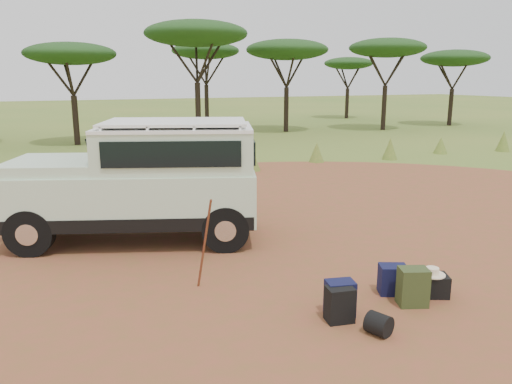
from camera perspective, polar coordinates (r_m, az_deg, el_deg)
name	(u,v)px	position (r m, az deg, el deg)	size (l,w,h in m)	color
ground	(284,264)	(8.82, 3.25, -8.17)	(140.00, 140.00, 0.00)	#547429
dirt_clearing	(284,263)	(8.82, 3.25, -8.15)	(23.00, 23.00, 0.01)	brown
grass_fringe	(168,164)	(16.69, -9.98, 3.19)	(36.60, 1.60, 0.90)	#547429
acacia_treeline	(124,44)	(27.56, -14.84, 16.07)	(46.70, 13.20, 6.26)	black
safari_vehicle	(143,183)	(10.05, -12.81, 0.96)	(5.18, 3.44, 2.37)	silver
walking_staff	(204,244)	(7.60, -5.91, -5.96)	(0.04, 0.04, 1.47)	brown
backpack_black	(340,305)	(6.85, 9.54, -12.57)	(0.35, 0.26, 0.49)	black
backpack_navy	(340,298)	(7.01, 9.56, -11.91)	(0.38, 0.27, 0.50)	#13143B
backpack_olive	(413,287)	(7.53, 17.49, -10.33)	(0.40, 0.29, 0.56)	#33421E
duffel_navy	(393,280)	(7.84, 15.35, -9.64)	(0.40, 0.30, 0.45)	#13143B
hard_case	(431,285)	(7.96, 19.37, -10.03)	(0.47, 0.33, 0.33)	black
stuff_sack	(379,324)	(6.68, 13.85, -14.46)	(0.28, 0.28, 0.28)	black
safari_hat	(432,272)	(7.88, 19.48, -8.63)	(0.38, 0.38, 0.11)	beige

